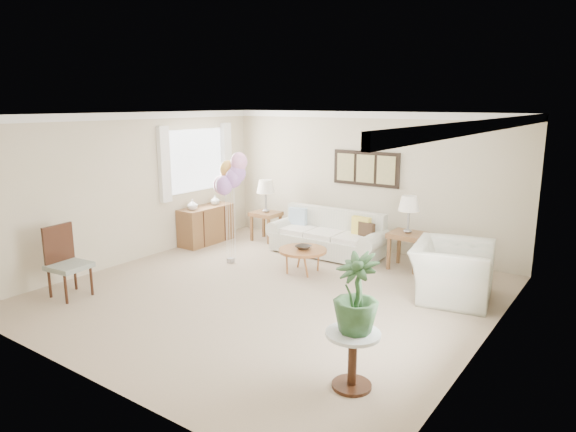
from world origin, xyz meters
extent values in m
plane|color=tan|center=(0.00, 0.00, 0.00)|extent=(6.00, 6.00, 0.00)
cube|color=beige|center=(0.00, 3.00, 1.30)|extent=(6.00, 0.04, 2.60)
cube|color=beige|center=(0.00, -3.00, 1.30)|extent=(6.00, 0.04, 2.60)
cube|color=beige|center=(-3.00, 0.00, 1.30)|extent=(0.04, 6.00, 2.60)
cube|color=beige|center=(3.00, 0.00, 1.30)|extent=(0.04, 6.00, 2.60)
cube|color=white|center=(0.00, 0.00, 2.59)|extent=(6.00, 6.00, 0.02)
cube|color=white|center=(0.00, 2.97, 2.54)|extent=(6.00, 0.06, 0.12)
cube|color=white|center=(-2.97, 0.00, 2.54)|extent=(0.06, 6.00, 0.12)
cube|color=white|center=(2.97, 0.00, 2.54)|extent=(0.06, 6.00, 0.12)
cube|color=white|center=(-2.98, 1.50, 1.65)|extent=(0.04, 1.40, 1.20)
cube|color=white|center=(-2.94, 0.65, 1.65)|extent=(0.10, 0.22, 1.40)
cube|color=white|center=(-2.94, 2.35, 1.65)|extent=(0.10, 0.22, 1.40)
cube|color=black|center=(0.00, 2.97, 1.55)|extent=(1.35, 0.04, 0.65)
cube|color=#8C8C59|center=(-0.42, 2.94, 1.55)|extent=(0.36, 0.02, 0.52)
cube|color=#8C8C59|center=(0.00, 2.94, 1.55)|extent=(0.36, 0.02, 0.52)
cube|color=#8C8C59|center=(0.42, 2.94, 1.55)|extent=(0.36, 0.02, 0.52)
cube|color=beige|center=(-0.35, 2.16, 0.20)|extent=(2.04, 0.87, 0.33)
cube|color=beige|center=(-0.35, 2.47, 0.57)|extent=(2.03, 0.24, 0.51)
cylinder|color=beige|center=(-1.32, 2.16, 0.41)|extent=(0.31, 0.83, 0.29)
cylinder|color=beige|center=(0.62, 2.16, 0.41)|extent=(0.31, 0.83, 0.29)
cube|color=white|center=(-0.93, 2.12, 0.41)|extent=(0.56, 0.67, 0.11)
cube|color=white|center=(-0.35, 2.12, 0.41)|extent=(0.56, 0.67, 0.11)
cube|color=white|center=(0.23, 2.12, 0.41)|extent=(0.56, 0.67, 0.11)
cube|color=#A3BFD5|center=(-1.07, 2.27, 0.61)|extent=(0.35, 0.11, 0.35)
cube|color=#E0C94A|center=(0.29, 2.27, 0.61)|extent=(0.35, 0.11, 0.35)
cube|color=#362518|center=(0.43, 2.21, 0.55)|extent=(0.31, 0.09, 0.31)
cube|color=beige|center=(-0.35, 2.16, 0.02)|extent=(1.84, 0.74, 0.04)
cube|color=brown|center=(-1.89, 2.33, 0.55)|extent=(0.54, 0.49, 0.08)
cube|color=brown|center=(-2.11, 2.13, 0.26)|extent=(0.05, 0.05, 0.51)
cube|color=brown|center=(-1.67, 2.13, 0.26)|extent=(0.05, 0.05, 0.51)
cube|color=brown|center=(-2.11, 2.53, 0.26)|extent=(0.05, 0.05, 0.51)
cube|color=brown|center=(-1.67, 2.53, 0.26)|extent=(0.05, 0.05, 0.51)
cube|color=brown|center=(1.17, 2.25, 0.59)|extent=(0.58, 0.52, 0.08)
cube|color=brown|center=(0.94, 2.04, 0.27)|extent=(0.05, 0.05, 0.54)
cube|color=brown|center=(1.40, 2.04, 0.27)|extent=(0.05, 0.05, 0.54)
cube|color=brown|center=(0.94, 2.46, 0.27)|extent=(0.05, 0.05, 0.54)
cube|color=brown|center=(1.40, 2.46, 0.27)|extent=(0.05, 0.05, 0.54)
cylinder|color=gray|center=(-1.89, 2.33, 0.63)|extent=(0.15, 0.15, 0.07)
cylinder|color=gray|center=(-1.89, 2.33, 0.82)|extent=(0.04, 0.04, 0.33)
cone|color=silver|center=(-1.89, 2.33, 1.12)|extent=(0.37, 0.37, 0.26)
cylinder|color=gray|center=(1.17, 2.25, 0.66)|extent=(0.15, 0.15, 0.06)
cylinder|color=gray|center=(1.17, 2.25, 0.85)|extent=(0.04, 0.04, 0.31)
cone|color=silver|center=(1.17, 2.25, 1.13)|extent=(0.36, 0.36, 0.25)
cylinder|color=brown|center=(-0.15, 1.07, 0.38)|extent=(0.80, 0.80, 0.04)
cylinder|color=brown|center=(0.03, 1.25, 0.18)|extent=(0.03, 0.03, 0.36)
cylinder|color=brown|center=(-0.34, 1.25, 0.18)|extent=(0.03, 0.03, 0.36)
cylinder|color=brown|center=(-0.34, 0.88, 0.18)|extent=(0.03, 0.03, 0.36)
cylinder|color=brown|center=(0.03, 0.88, 0.18)|extent=(0.03, 0.03, 0.36)
imported|color=#2A251F|center=(-0.15, 1.07, 0.43)|extent=(0.26, 0.26, 0.06)
imported|color=beige|center=(2.21, 1.38, 0.40)|extent=(1.27, 1.39, 0.79)
cylinder|color=silver|center=(2.19, -1.58, 0.57)|extent=(0.54, 0.54, 0.04)
cylinder|color=#361C11|center=(2.19, -1.58, 0.28)|extent=(0.09, 0.09, 0.54)
cylinder|color=#361C11|center=(2.19, -1.58, 0.00)|extent=(0.40, 0.40, 0.01)
imported|color=#254620|center=(2.20, -1.56, 0.98)|extent=(0.53, 0.53, 0.79)
cube|color=gray|center=(-2.31, -1.77, 0.46)|extent=(0.56, 0.56, 0.07)
cylinder|color=#361C11|center=(-2.52, -1.97, 0.21)|extent=(0.04, 0.04, 0.42)
cylinder|color=#361C11|center=(-2.11, -1.97, 0.21)|extent=(0.04, 0.04, 0.42)
cylinder|color=#361C11|center=(-2.52, -1.57, 0.21)|extent=(0.04, 0.04, 0.42)
cylinder|color=#361C11|center=(-2.11, -1.57, 0.21)|extent=(0.04, 0.04, 0.42)
cube|color=#361C11|center=(-2.54, -1.77, 0.76)|extent=(0.09, 0.49, 0.56)
cube|color=brown|center=(-2.76, 1.50, 0.37)|extent=(0.45, 1.20, 0.74)
cube|color=#361C11|center=(-2.75, 1.20, 0.37)|extent=(0.46, 0.02, 0.70)
cube|color=#361C11|center=(-2.75, 1.80, 0.37)|extent=(0.46, 0.02, 0.70)
imported|color=silver|center=(-2.74, 1.12, 0.84)|extent=(0.25, 0.25, 0.21)
imported|color=#B7BBB3|center=(-2.74, 1.75, 0.84)|extent=(0.24, 0.24, 0.19)
cube|color=gray|center=(-1.48, 0.77, 0.04)|extent=(0.10, 0.10, 0.08)
ellipsoid|color=#FFA1DE|center=(-1.59, 0.71, 1.39)|extent=(0.29, 0.29, 0.33)
cylinder|color=silver|center=(-1.54, 0.74, 0.65)|extent=(0.01, 0.01, 1.14)
ellipsoid|color=#B578D5|center=(-1.35, 0.76, 1.52)|extent=(0.29, 0.29, 0.33)
cylinder|color=silver|center=(-1.42, 0.76, 0.72)|extent=(0.01, 0.01, 1.27)
ellipsoid|color=#F8BC4B|center=(-1.56, 0.85, 1.63)|extent=(0.29, 0.29, 0.33)
cylinder|color=silver|center=(-1.52, 0.81, 0.78)|extent=(0.01, 0.01, 1.39)
ellipsoid|color=#FFA1DE|center=(-1.30, 0.84, 1.79)|extent=(0.29, 0.29, 0.33)
cylinder|color=silver|center=(-1.39, 0.80, 0.85)|extent=(0.01, 0.01, 1.54)
ellipsoid|color=#B578D5|center=(-1.45, 0.62, 1.40)|extent=(0.29, 0.29, 0.33)
cylinder|color=silver|center=(-1.47, 0.70, 0.66)|extent=(0.01, 0.01, 1.16)
ellipsoid|color=#B578D5|center=(-1.32, 0.82, 1.60)|extent=(0.29, 0.29, 0.33)
cylinder|color=silver|center=(-1.40, 0.79, 0.76)|extent=(0.01, 0.01, 1.35)
camera|label=1|loc=(4.33, -5.71, 2.77)|focal=32.00mm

